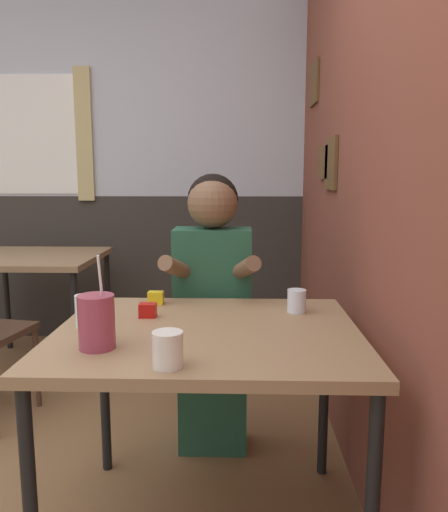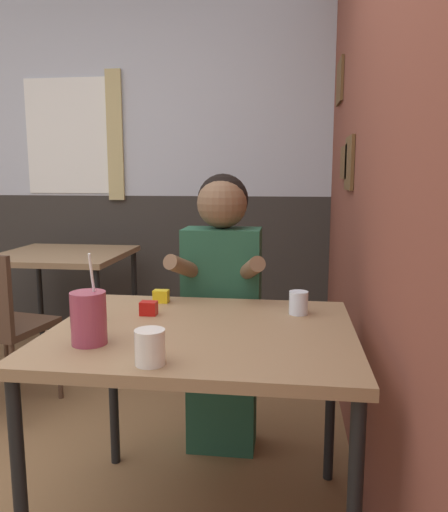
{
  "view_description": "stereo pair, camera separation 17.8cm",
  "coord_description": "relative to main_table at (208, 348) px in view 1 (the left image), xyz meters",
  "views": [
    {
      "loc": [
        0.96,
        -1.3,
        1.25
      ],
      "look_at": [
        0.91,
        0.46,
        0.97
      ],
      "focal_mm": 35.0,
      "sensor_mm": 36.0,
      "label": 1
    },
    {
      "loc": [
        1.14,
        -1.29,
        1.25
      ],
      "look_at": [
        0.91,
        0.46,
        0.97
      ],
      "focal_mm": 35.0,
      "sensor_mm": 36.0,
      "label": 2
    }
  ],
  "objects": [
    {
      "name": "glass_far_side",
      "position": [
        -0.08,
        -0.33,
        0.12
      ],
      "size": [
        0.08,
        0.08,
        0.1
      ],
      "color": "silver",
      "rests_on": "main_table"
    },
    {
      "name": "main_table",
      "position": [
        0.0,
        0.0,
        0.0
      ],
      "size": [
        1.0,
        0.84,
        0.75
      ],
      "color": "#93704C",
      "rests_on": "ground_plane"
    },
    {
      "name": "glass_near_pitcher",
      "position": [
        0.32,
        0.22,
        0.11
      ],
      "size": [
        0.07,
        0.07,
        0.09
      ],
      "color": "silver",
      "rests_on": "main_table"
    },
    {
      "name": "glass_center",
      "position": [
        -0.41,
        0.02,
        0.12
      ],
      "size": [
        0.07,
        0.07,
        0.11
      ],
      "color": "silver",
      "rests_on": "main_table"
    },
    {
      "name": "cocktail_pitcher",
      "position": [
        -0.31,
        -0.2,
        0.15
      ],
      "size": [
        0.11,
        0.11,
        0.28
      ],
      "color": "#99384C",
      "rests_on": "main_table"
    },
    {
      "name": "condiment_mustard",
      "position": [
        -0.22,
        0.32,
        0.09
      ],
      "size": [
        0.06,
        0.04,
        0.05
      ],
      "color": "yellow",
      "rests_on": "main_table"
    },
    {
      "name": "background_table",
      "position": [
        -1.21,
        1.52,
        -0.01
      ],
      "size": [
        0.82,
        0.79,
        0.75
      ],
      "color": "#93704C",
      "rests_on": "ground_plane"
    },
    {
      "name": "person_seated",
      "position": [
        -0.01,
        0.58,
        -0.0
      ],
      "size": [
        0.42,
        0.42,
        1.26
      ],
      "color": "#235138",
      "rests_on": "ground_plane"
    },
    {
      "name": "brick_wall_right",
      "position": [
        0.61,
        0.93,
        0.67
      ],
      "size": [
        0.08,
        4.44,
        2.7
      ],
      "color": "brown",
      "rests_on": "ground_plane"
    },
    {
      "name": "back_wall",
      "position": [
        -0.87,
        2.18,
        0.67
      ],
      "size": [
        5.87,
        0.09,
        2.7
      ],
      "color": "silver",
      "rests_on": "ground_plane"
    },
    {
      "name": "condiment_ketchup",
      "position": [
        -0.22,
        0.13,
        0.09
      ],
      "size": [
        0.06,
        0.04,
        0.05
      ],
      "color": "#B7140F",
      "rests_on": "main_table"
    }
  ]
}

